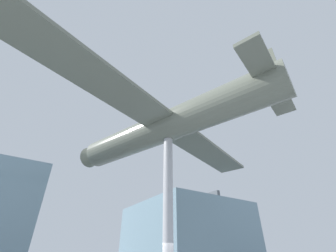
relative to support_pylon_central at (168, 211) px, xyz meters
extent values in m
cube|color=#7593A3|center=(10.26, 11.99, -0.22)|extent=(10.67, 11.42, 7.29)
cube|color=#51565B|center=(10.26, 11.99, 3.73)|extent=(0.36, 10.85, 0.60)
cylinder|color=#B7B7BC|center=(0.00, 0.00, 0.00)|extent=(0.50, 0.50, 7.73)
cylinder|color=slate|center=(0.00, 0.00, 4.77)|extent=(6.11, 13.17, 1.80)
cube|color=slate|center=(0.00, 0.00, 4.77)|extent=(17.94, 7.97, 0.18)
cube|color=slate|center=(1.94, -5.53, 4.90)|extent=(5.86, 2.88, 0.18)
cube|color=slate|center=(1.94, -5.53, 5.87)|extent=(0.53, 1.10, 1.85)
cone|color=slate|center=(-2.37, 6.76, 4.77)|extent=(1.78, 1.45, 1.53)
sphere|color=black|center=(-2.59, 7.40, 4.77)|extent=(0.44, 0.44, 0.44)
camera|label=1|loc=(-6.16, -9.45, -2.09)|focal=24.00mm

